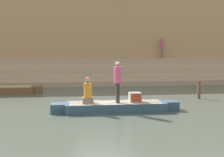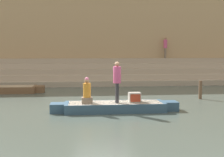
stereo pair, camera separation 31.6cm
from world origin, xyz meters
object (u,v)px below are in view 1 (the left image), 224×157
(moored_boat_shore, at_px, (3,90))
(person_on_steps, at_px, (162,46))
(person_standing, at_px, (118,79))
(person_rowing, at_px, (88,93))
(tv_set, at_px, (135,97))
(rowboat_main, at_px, (115,106))
(mooring_post, at_px, (199,90))

(moored_boat_shore, height_order, person_on_steps, person_on_steps)
(person_standing, bearing_deg, moored_boat_shore, 135.21)
(person_rowing, bearing_deg, person_standing, -0.29)
(tv_set, bearing_deg, person_on_steps, 75.64)
(rowboat_main, relative_size, moored_boat_shore, 1.17)
(tv_set, height_order, moored_boat_shore, tv_set)
(rowboat_main, relative_size, person_rowing, 4.98)
(rowboat_main, height_order, tv_set, tv_set)
(rowboat_main, xyz_separation_m, person_standing, (0.08, -0.12, 1.18))
(mooring_post, relative_size, person_on_steps, 0.57)
(person_rowing, xyz_separation_m, moored_boat_shore, (-4.78, 6.33, -0.61))
(rowboat_main, distance_m, mooring_post, 5.63)
(rowboat_main, bearing_deg, person_standing, -58.33)
(person_rowing, bearing_deg, moored_boat_shore, 129.43)
(rowboat_main, relative_size, mooring_post, 5.58)
(person_standing, relative_size, mooring_post, 1.78)
(rowboat_main, xyz_separation_m, mooring_post, (4.86, 2.82, 0.28))
(person_on_steps, bearing_deg, rowboat_main, 108.77)
(moored_boat_shore, bearing_deg, tv_set, -41.72)
(person_rowing, bearing_deg, tv_set, 4.40)
(moored_boat_shore, bearing_deg, person_standing, -45.72)
(person_rowing, distance_m, moored_boat_shore, 7.96)
(moored_boat_shore, bearing_deg, person_rowing, -52.01)
(person_standing, bearing_deg, rowboat_main, 123.88)
(tv_set, relative_size, mooring_post, 0.52)
(rowboat_main, height_order, person_rowing, person_rowing)
(moored_boat_shore, height_order, mooring_post, mooring_post)
(rowboat_main, bearing_deg, person_on_steps, 64.98)
(person_standing, xyz_separation_m, tv_set, (0.76, 0.13, -0.80))
(moored_boat_shore, bearing_deg, person_on_steps, 26.91)
(rowboat_main, bearing_deg, tv_set, 0.05)
(person_rowing, bearing_deg, mooring_post, 27.96)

